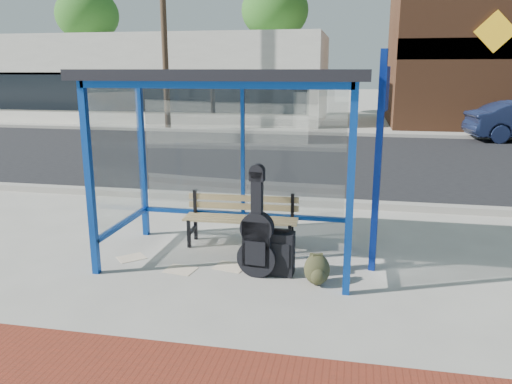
% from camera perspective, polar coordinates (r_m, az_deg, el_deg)
% --- Properties ---
extents(ground, '(120.00, 120.00, 0.00)m').
position_cam_1_polar(ground, '(6.59, -2.89, -7.71)').
color(ground, '#B2ADA0').
rests_on(ground, ground).
extents(brick_paver_strip, '(60.00, 1.00, 0.01)m').
position_cam_1_polar(brick_paver_strip, '(4.39, -11.69, -19.80)').
color(brick_paver_strip, maroon).
rests_on(brick_paver_strip, ground).
extents(curb_near, '(60.00, 0.25, 0.12)m').
position_cam_1_polar(curb_near, '(9.28, 1.46, -0.91)').
color(curb_near, gray).
rests_on(curb_near, ground).
extents(street_asphalt, '(60.00, 10.00, 0.00)m').
position_cam_1_polar(street_asphalt, '(14.23, 4.97, 3.99)').
color(street_asphalt, black).
rests_on(street_asphalt, ground).
extents(curb_far, '(60.00, 0.25, 0.12)m').
position_cam_1_polar(curb_far, '(19.25, 6.69, 6.69)').
color(curb_far, gray).
rests_on(curb_far, ground).
extents(far_sidewalk, '(60.00, 4.00, 0.01)m').
position_cam_1_polar(far_sidewalk, '(21.14, 7.11, 7.15)').
color(far_sidewalk, '#B2ADA0').
rests_on(far_sidewalk, ground).
extents(bus_shelter, '(3.30, 1.80, 2.42)m').
position_cam_1_polar(bus_shelter, '(6.21, -2.97, 10.60)').
color(bus_shelter, '#0D3B99').
rests_on(bus_shelter, ground).
extents(storefront_white, '(18.00, 6.04, 4.00)m').
position_cam_1_polar(storefront_white, '(26.14, -12.79, 12.56)').
color(storefront_white, silver).
rests_on(storefront_white, ground).
extents(storefront_brown, '(10.00, 7.08, 6.40)m').
position_cam_1_polar(storefront_brown, '(25.29, 26.97, 14.14)').
color(storefront_brown, '#59331E').
rests_on(storefront_brown, ground).
extents(tree_left, '(3.60, 3.60, 7.03)m').
position_cam_1_polar(tree_left, '(32.11, -18.72, 18.55)').
color(tree_left, '#4C3826').
rests_on(tree_left, ground).
extents(tree_mid, '(3.60, 3.60, 7.03)m').
position_cam_1_polar(tree_mid, '(28.47, 2.19, 19.92)').
color(tree_mid, '#4C3826').
rests_on(tree_mid, ground).
extents(utility_pole_west, '(1.60, 0.24, 8.00)m').
position_cam_1_polar(utility_pole_west, '(20.82, -10.49, 18.25)').
color(utility_pole_west, '#4C3826').
rests_on(utility_pole_west, ground).
extents(bench, '(1.59, 0.44, 0.75)m').
position_cam_1_polar(bench, '(6.99, -1.67, -2.76)').
color(bench, black).
rests_on(bench, ground).
extents(guitar_bag, '(0.48, 0.17, 1.29)m').
position_cam_1_polar(guitar_bag, '(5.92, 0.12, -5.37)').
color(guitar_bag, black).
rests_on(guitar_bag, ground).
extents(suitcase, '(0.35, 0.24, 0.58)m').
position_cam_1_polar(suitcase, '(6.04, 2.76, -7.04)').
color(suitcase, black).
rests_on(suitcase, ground).
extents(backpack, '(0.34, 0.32, 0.36)m').
position_cam_1_polar(backpack, '(5.85, 7.00, -8.88)').
color(backpack, '#31311B').
rests_on(backpack, ground).
extents(sign_post, '(0.13, 0.33, 2.65)m').
position_cam_1_polar(sign_post, '(6.03, 13.92, 4.54)').
color(sign_post, navy).
rests_on(sign_post, ground).
extents(newspaper_a, '(0.43, 0.43, 0.01)m').
position_cam_1_polar(newspaper_a, '(6.83, -14.04, -7.30)').
color(newspaper_a, white).
rests_on(newspaper_a, ground).
extents(newspaper_b, '(0.40, 0.34, 0.01)m').
position_cam_1_polar(newspaper_b, '(6.33, -8.62, -8.78)').
color(newspaper_b, white).
rests_on(newspaper_b, ground).
extents(newspaper_c, '(0.43, 0.37, 0.01)m').
position_cam_1_polar(newspaper_c, '(6.35, -2.96, -8.53)').
color(newspaper_c, white).
rests_on(newspaper_c, ground).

